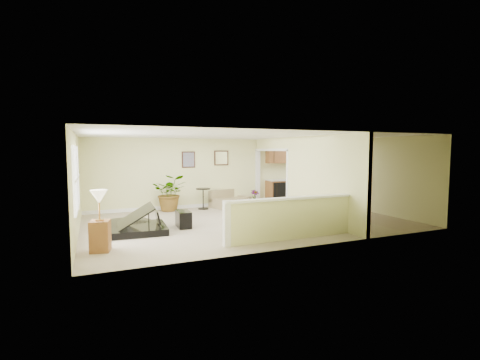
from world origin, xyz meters
name	(u,v)px	position (x,y,z in m)	size (l,w,h in m)	color
floor	(246,221)	(0.00, 0.00, 0.00)	(9.00, 9.00, 0.00)	tan
back_wall	(213,173)	(0.00, 3.00, 1.25)	(9.00, 0.04, 2.50)	#EEEEA2
front_wall	(304,189)	(0.00, -3.00, 1.25)	(9.00, 0.04, 2.50)	#EEEEA2
left_wall	(76,185)	(-4.50, 0.00, 1.25)	(0.04, 6.00, 2.50)	#EEEEA2
right_wall	(366,175)	(4.50, 0.00, 1.25)	(0.04, 6.00, 2.50)	#EEEEA2
ceiling	(247,136)	(0.00, 0.00, 2.50)	(9.00, 6.00, 0.04)	white
kitchen_vinyl	(333,213)	(3.15, 0.00, 0.00)	(2.70, 6.00, 0.01)	gray
interior_partition	(295,177)	(1.80, 0.25, 1.22)	(0.18, 5.99, 2.50)	#EEEEA2
pony_half_wall	(290,217)	(0.08, -2.30, 0.52)	(3.42, 0.22, 1.00)	#EEEEA2
left_window	(76,178)	(-4.49, -0.50, 1.45)	(0.05, 2.15, 1.45)	white
wall_art_left	(188,160)	(-0.95, 2.97, 1.75)	(0.48, 0.04, 0.58)	#371D14
wall_mirror	(221,158)	(0.30, 2.97, 1.80)	(0.55, 0.04, 0.55)	#371D14
kitchen_cabinets	(291,181)	(3.19, 2.73, 0.87)	(2.36, 0.65, 2.33)	#986332
piano	(130,207)	(-3.27, -0.02, 0.64)	(1.95, 2.03, 1.53)	black
piano_bench	(183,219)	(-1.90, -0.06, 0.22)	(0.34, 0.67, 0.44)	black
loveseat	(230,198)	(0.53, 2.69, 0.31)	(1.73, 1.32, 0.82)	#9D8963
accent_table	(203,196)	(-0.55, 2.52, 0.48)	(0.51, 0.51, 0.74)	black
palm_plant	(170,193)	(-1.69, 2.64, 0.62)	(1.37, 1.26, 1.26)	black
small_plant	(255,199)	(1.45, 2.48, 0.25)	(0.33, 0.33, 0.60)	black
lamp_stand	(100,226)	(-4.03, -1.64, 0.54)	(0.45, 0.45, 1.28)	#986332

